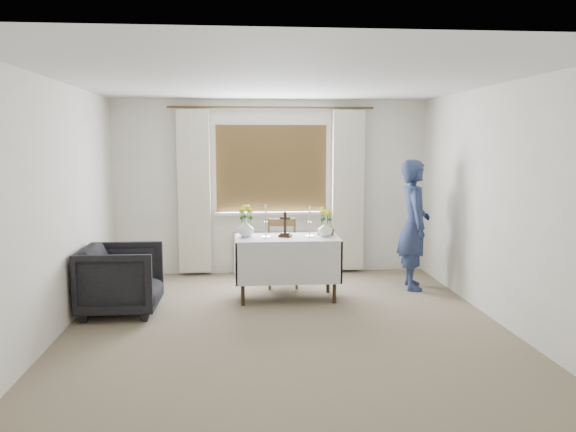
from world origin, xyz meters
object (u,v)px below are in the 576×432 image
object	(u,v)px
altar_table	(287,268)
wooden_chair	(282,253)
flower_vase_left	(246,228)
flower_vase_right	(325,229)
person	(414,225)
armchair	(121,279)
wooden_cross	(285,224)

from	to	relation	value
altar_table	wooden_chair	size ratio (longest dim) A/B	1.40
flower_vase_left	altar_table	bearing A→B (deg)	-9.50
wooden_chair	flower_vase_right	size ratio (longest dim) A/B	4.85
person	flower_vase_left	world-z (taller)	person
armchair	wooden_cross	distance (m)	1.98
altar_table	wooden_chair	xyz separation A→B (m)	(-0.01, 0.62, 0.06)
wooden_chair	armchair	xyz separation A→B (m)	(-1.87, -1.04, -0.06)
altar_table	person	distance (m)	1.78
armchair	flower_vase_right	world-z (taller)	flower_vase_right
wooden_cross	flower_vase_right	distance (m)	0.49
wooden_cross	flower_vase_left	bearing A→B (deg)	-163.34
wooden_chair	armchair	size ratio (longest dim) A/B	1.05
altar_table	wooden_chair	distance (m)	0.62
wooden_chair	flower_vase_left	distance (m)	0.84
wooden_chair	armchair	bearing A→B (deg)	-149.53
altar_table	person	world-z (taller)	person
altar_table	wooden_cross	size ratio (longest dim) A/B	4.06
person	armchair	bearing A→B (deg)	109.63
armchair	flower_vase_right	distance (m)	2.43
flower_vase_right	flower_vase_left	bearing A→B (deg)	175.74
wooden_cross	altar_table	bearing A→B (deg)	-8.69
flower_vase_left	flower_vase_right	size ratio (longest dim) A/B	1.11
altar_table	flower_vase_right	bearing A→B (deg)	1.40
armchair	person	xyz separation A→B (m)	(3.56, 0.80, 0.45)
wooden_chair	wooden_cross	bearing A→B (deg)	-89.86
person	altar_table	bearing A→B (deg)	109.70
wooden_chair	person	xyz separation A→B (m)	(1.69, -0.24, 0.40)
wooden_chair	wooden_cross	xyz separation A→B (m)	(-0.01, -0.61, 0.47)
wooden_chair	person	world-z (taller)	person
altar_table	wooden_cross	distance (m)	0.53
flower_vase_left	flower_vase_right	bearing A→B (deg)	-4.26
altar_table	person	size ratio (longest dim) A/B	0.74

